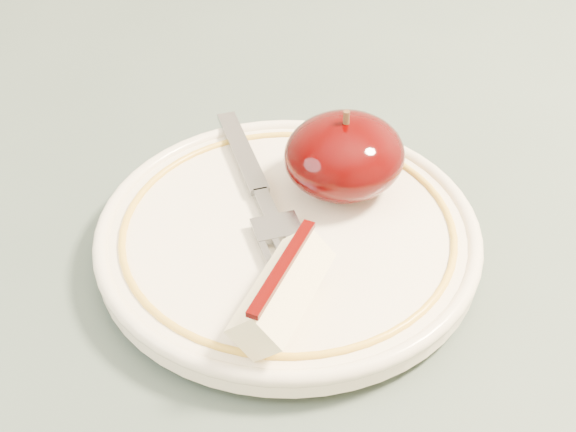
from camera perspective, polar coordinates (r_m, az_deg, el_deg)
table at (r=0.55m, az=0.74°, el=-8.47°), size 0.90×0.90×0.75m
plate at (r=0.47m, az=0.00°, el=-1.31°), size 0.22×0.22×0.02m
apple_half at (r=0.48m, az=4.02°, el=4.33°), size 0.07×0.07×0.05m
apple_wedge at (r=0.41m, az=-0.38°, el=-5.31°), size 0.08×0.06×0.03m
fork at (r=0.48m, az=-1.94°, el=1.68°), size 0.08×0.16×0.00m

